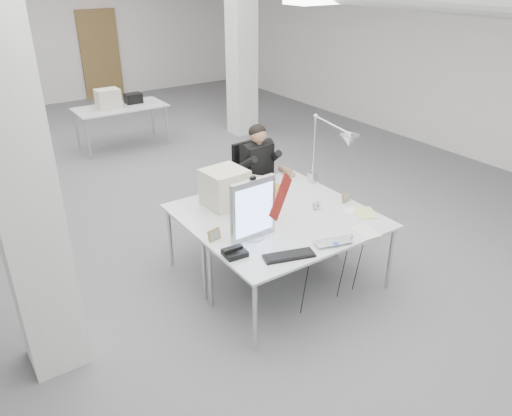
{
  "coord_description": "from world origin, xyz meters",
  "views": [
    {
      "loc": [
        -2.75,
        -5.72,
        3.1
      ],
      "look_at": [
        -0.22,
        -2.0,
        0.87
      ],
      "focal_mm": 35.0,
      "sensor_mm": 36.0,
      "label": 1
    }
  ],
  "objects_px": {
    "bankers_lamp": "(269,202)",
    "beige_monitor": "(225,187)",
    "seated_person": "(258,159)",
    "laptop": "(336,245)",
    "architect_lamp": "(328,155)",
    "office_chair": "(256,186)",
    "desk_main": "(304,233)",
    "desk_phone": "(235,253)",
    "monitor": "(253,209)"
  },
  "relations": [
    {
      "from": "seated_person",
      "to": "office_chair",
      "type": "bearing_deg",
      "value": 84.68
    },
    {
      "from": "office_chair",
      "to": "architect_lamp",
      "type": "bearing_deg",
      "value": -77.27
    },
    {
      "from": "desk_main",
      "to": "seated_person",
      "type": "relative_size",
      "value": 2.02
    },
    {
      "from": "office_chair",
      "to": "architect_lamp",
      "type": "xyz_separation_m",
      "value": [
        0.32,
        -0.97,
        0.65
      ]
    },
    {
      "from": "seated_person",
      "to": "beige_monitor",
      "type": "relative_size",
      "value": 2.14
    },
    {
      "from": "office_chair",
      "to": "seated_person",
      "type": "height_order",
      "value": "seated_person"
    },
    {
      "from": "bankers_lamp",
      "to": "architect_lamp",
      "type": "relative_size",
      "value": 0.45
    },
    {
      "from": "seated_person",
      "to": "desk_main",
      "type": "bearing_deg",
      "value": -114.03
    },
    {
      "from": "office_chair",
      "to": "bankers_lamp",
      "type": "bearing_deg",
      "value": -123.99
    },
    {
      "from": "bankers_lamp",
      "to": "monitor",
      "type": "bearing_deg",
      "value": -158.6
    },
    {
      "from": "bankers_lamp",
      "to": "desk_phone",
      "type": "height_order",
      "value": "bankers_lamp"
    },
    {
      "from": "laptop",
      "to": "beige_monitor",
      "type": "xyz_separation_m",
      "value": [
        -0.38,
        1.33,
        0.18
      ]
    },
    {
      "from": "monitor",
      "to": "architect_lamp",
      "type": "height_order",
      "value": "architect_lamp"
    },
    {
      "from": "office_chair",
      "to": "architect_lamp",
      "type": "height_order",
      "value": "architect_lamp"
    },
    {
      "from": "desk_phone",
      "to": "seated_person",
      "type": "bearing_deg",
      "value": 54.25
    },
    {
      "from": "desk_main",
      "to": "seated_person",
      "type": "height_order",
      "value": "seated_person"
    },
    {
      "from": "office_chair",
      "to": "seated_person",
      "type": "relative_size",
      "value": 1.16
    },
    {
      "from": "bankers_lamp",
      "to": "architect_lamp",
      "type": "distance_m",
      "value": 1.03
    },
    {
      "from": "laptop",
      "to": "architect_lamp",
      "type": "distance_m",
      "value": 1.34
    },
    {
      "from": "laptop",
      "to": "desk_phone",
      "type": "distance_m",
      "value": 0.93
    },
    {
      "from": "office_chair",
      "to": "seated_person",
      "type": "distance_m",
      "value": 0.39
    },
    {
      "from": "monitor",
      "to": "desk_phone",
      "type": "height_order",
      "value": "monitor"
    },
    {
      "from": "desk_main",
      "to": "desk_phone",
      "type": "distance_m",
      "value": 0.78
    },
    {
      "from": "desk_main",
      "to": "office_chair",
      "type": "bearing_deg",
      "value": 71.84
    },
    {
      "from": "desk_main",
      "to": "beige_monitor",
      "type": "distance_m",
      "value": 1.03
    },
    {
      "from": "desk_main",
      "to": "seated_person",
      "type": "distance_m",
      "value": 1.67
    },
    {
      "from": "bankers_lamp",
      "to": "beige_monitor",
      "type": "xyz_separation_m",
      "value": [
        -0.18,
        0.54,
        0.01
      ]
    },
    {
      "from": "desk_main",
      "to": "monitor",
      "type": "distance_m",
      "value": 0.59
    },
    {
      "from": "laptop",
      "to": "desk_phone",
      "type": "relative_size",
      "value": 1.8
    },
    {
      "from": "seated_person",
      "to": "laptop",
      "type": "xyz_separation_m",
      "value": [
        -0.46,
        -1.94,
        -0.13
      ]
    },
    {
      "from": "laptop",
      "to": "desk_main",
      "type": "bearing_deg",
      "value": 116.43
    },
    {
      "from": "seated_person",
      "to": "bankers_lamp",
      "type": "height_order",
      "value": "seated_person"
    },
    {
      "from": "office_chair",
      "to": "beige_monitor",
      "type": "relative_size",
      "value": 2.48
    },
    {
      "from": "desk_main",
      "to": "bankers_lamp",
      "type": "height_order",
      "value": "bankers_lamp"
    },
    {
      "from": "bankers_lamp",
      "to": "desk_phone",
      "type": "relative_size",
      "value": 1.91
    },
    {
      "from": "desk_main",
      "to": "laptop",
      "type": "relative_size",
      "value": 5.09
    },
    {
      "from": "architect_lamp",
      "to": "bankers_lamp",
      "type": "bearing_deg",
      "value": 176.29
    },
    {
      "from": "bankers_lamp",
      "to": "architect_lamp",
      "type": "xyz_separation_m",
      "value": [
        0.98,
        0.23,
        0.23
      ]
    },
    {
      "from": "desk_phone",
      "to": "bankers_lamp",
      "type": "bearing_deg",
      "value": 35.84
    },
    {
      "from": "seated_person",
      "to": "beige_monitor",
      "type": "bearing_deg",
      "value": -149.41
    },
    {
      "from": "desk_main",
      "to": "laptop",
      "type": "bearing_deg",
      "value": -79.06
    },
    {
      "from": "office_chair",
      "to": "bankers_lamp",
      "type": "height_order",
      "value": "bankers_lamp"
    },
    {
      "from": "laptop",
      "to": "beige_monitor",
      "type": "relative_size",
      "value": 0.85
    },
    {
      "from": "monitor",
      "to": "beige_monitor",
      "type": "bearing_deg",
      "value": 76.42
    },
    {
      "from": "desk_phone",
      "to": "laptop",
      "type": "bearing_deg",
      "value": -20.23
    },
    {
      "from": "laptop",
      "to": "seated_person",
      "type": "bearing_deg",
      "value": 92.12
    },
    {
      "from": "desk_main",
      "to": "monitor",
      "type": "bearing_deg",
      "value": 157.02
    },
    {
      "from": "seated_person",
      "to": "desk_phone",
      "type": "xyz_separation_m",
      "value": [
        -1.31,
        -1.55,
        -0.12
      ]
    },
    {
      "from": "desk_main",
      "to": "architect_lamp",
      "type": "relative_size",
      "value": 2.18
    },
    {
      "from": "desk_main",
      "to": "laptop",
      "type": "xyz_separation_m",
      "value": [
        0.07,
        -0.37,
        0.03
      ]
    }
  ]
}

